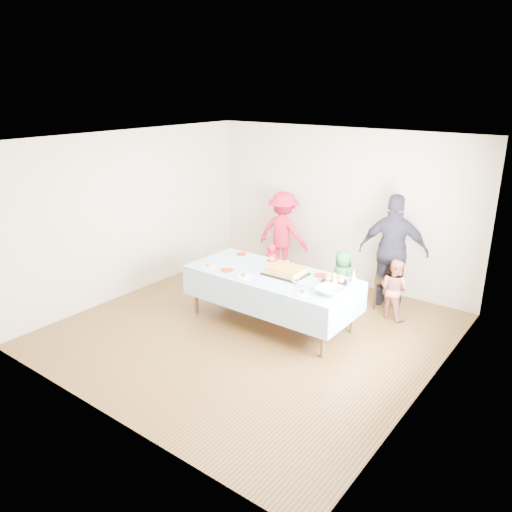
% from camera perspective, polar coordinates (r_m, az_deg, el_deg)
% --- Properties ---
extents(ground, '(5.00, 5.00, 0.00)m').
position_cam_1_polar(ground, '(7.31, -0.43, -8.42)').
color(ground, '#493014').
rests_on(ground, ground).
extents(room_walls, '(5.04, 5.04, 2.72)m').
position_cam_1_polar(room_walls, '(6.65, -0.08, 5.13)').
color(room_walls, beige).
rests_on(room_walls, ground).
extents(party_table, '(2.50, 1.10, 0.78)m').
position_cam_1_polar(party_table, '(7.23, 1.77, -2.41)').
color(party_table, '#52361C').
rests_on(party_table, ground).
extents(birthday_cake, '(0.59, 0.45, 0.10)m').
position_cam_1_polar(birthday_cake, '(7.17, 3.41, -1.75)').
color(birthday_cake, black).
rests_on(birthday_cake, party_table).
extents(rolls_tray, '(0.36, 0.36, 0.11)m').
position_cam_1_polar(rolls_tray, '(6.94, 8.92, -2.70)').
color(rolls_tray, black).
rests_on(rolls_tray, party_table).
extents(punch_bowl, '(0.37, 0.37, 0.09)m').
position_cam_1_polar(punch_bowl, '(6.58, 8.46, -3.94)').
color(punch_bowl, silver).
rests_on(punch_bowl, party_table).
extents(party_hat, '(0.11, 0.11, 0.19)m').
position_cam_1_polar(party_hat, '(7.01, 11.08, -2.18)').
color(party_hat, white).
rests_on(party_hat, party_table).
extents(fork_pile, '(0.24, 0.18, 0.07)m').
position_cam_1_polar(fork_pile, '(6.78, 4.98, -3.18)').
color(fork_pile, white).
rests_on(fork_pile, party_table).
extents(plate_red_far_a, '(0.17, 0.17, 0.01)m').
position_cam_1_polar(plate_red_far_a, '(8.02, -1.67, 0.24)').
color(plate_red_far_a, '#B3210D').
rests_on(plate_red_far_a, party_table).
extents(plate_red_far_b, '(0.17, 0.17, 0.01)m').
position_cam_1_polar(plate_red_far_b, '(7.73, 1.82, -0.50)').
color(plate_red_far_b, '#B3210D').
rests_on(plate_red_far_b, party_table).
extents(plate_red_far_c, '(0.18, 0.18, 0.01)m').
position_cam_1_polar(plate_red_far_c, '(7.58, 3.51, -0.93)').
color(plate_red_far_c, '#B3210D').
rests_on(plate_red_far_c, party_table).
extents(plate_red_far_d, '(0.18, 0.18, 0.01)m').
position_cam_1_polar(plate_red_far_d, '(7.19, 7.34, -2.17)').
color(plate_red_far_d, '#B3210D').
rests_on(plate_red_far_d, party_table).
extents(plate_red_near, '(0.19, 0.19, 0.01)m').
position_cam_1_polar(plate_red_near, '(7.33, -3.32, -1.63)').
color(plate_red_near, '#B3210D').
rests_on(plate_red_near, party_table).
extents(plate_white_left, '(0.21, 0.21, 0.01)m').
position_cam_1_polar(plate_white_left, '(7.48, -5.42, -1.26)').
color(plate_white_left, white).
rests_on(plate_white_left, party_table).
extents(plate_white_mid, '(0.23, 0.23, 0.01)m').
position_cam_1_polar(plate_white_mid, '(7.09, -1.36, -2.35)').
color(plate_white_mid, white).
rests_on(plate_white_mid, party_table).
extents(plate_white_right, '(0.20, 0.20, 0.01)m').
position_cam_1_polar(plate_white_right, '(6.56, 5.36, -4.26)').
color(plate_white_right, white).
rests_on(plate_white_right, party_table).
extents(dining_chair, '(0.54, 0.54, 0.98)m').
position_cam_1_polar(dining_chair, '(8.21, 15.05, -1.76)').
color(dining_chair, black).
rests_on(dining_chair, ground).
extents(toddler_left, '(0.30, 0.20, 0.81)m').
position_cam_1_polar(toddler_left, '(8.56, 1.80, -1.22)').
color(toddler_left, red).
rests_on(toddler_left, ground).
extents(toddler_mid, '(0.54, 0.45, 0.94)m').
position_cam_1_polar(toddler_mid, '(7.94, 9.78, -2.64)').
color(toddler_mid, '#2A8042').
rests_on(toddler_mid, ground).
extents(toddler_right, '(0.52, 0.44, 0.94)m').
position_cam_1_polar(toddler_right, '(7.75, 15.49, -3.65)').
color(toddler_right, '#B56454').
rests_on(toddler_right, ground).
extents(adult_left, '(1.04, 0.65, 1.54)m').
position_cam_1_polar(adult_left, '(9.21, 3.10, 2.63)').
color(adult_left, red).
rests_on(adult_left, ground).
extents(adult_right, '(1.14, 0.71, 1.81)m').
position_cam_1_polar(adult_right, '(8.06, 15.42, 0.52)').
color(adult_right, '#2C2A3A').
rests_on(adult_right, ground).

